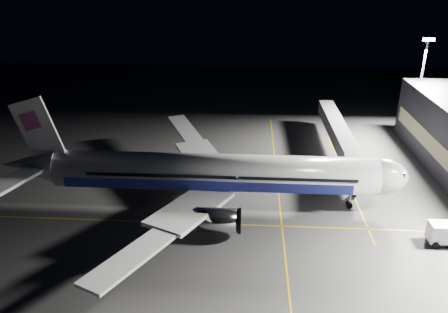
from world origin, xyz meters
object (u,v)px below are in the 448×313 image
object	(u,v)px
airliner	(207,173)
safety_cone_c	(187,163)
floodlight_mast_north	(421,79)
jet_bridge	(340,137)
baggage_tug	(230,162)
safety_cone_b	(189,164)
safety_cone_a	(221,188)

from	to	relation	value
airliner	safety_cone_c	size ratio (longest dim) A/B	103.58
floodlight_mast_north	safety_cone_c	xyz separation A→B (m)	(-46.36, -17.99, -12.07)
jet_bridge	baggage_tug	bearing A→B (deg)	-168.11
airliner	baggage_tug	xyz separation A→B (m)	(2.70, 13.76, -4.45)
airliner	safety_cone_b	world-z (taller)	airliner
floodlight_mast_north	safety_cone_c	size ratio (longest dim) A/B	34.87
floodlight_mast_north	safety_cone_a	distance (m)	49.61
baggage_tug	safety_cone_c	size ratio (longest dim) A/B	4.12
airliner	baggage_tug	size ratio (longest dim) A/B	25.15
baggage_tug	safety_cone_b	world-z (taller)	baggage_tug
airliner	safety_cone_c	bearing A→B (deg)	110.69
safety_cone_c	floodlight_mast_north	bearing A→B (deg)	21.20
safety_cone_a	safety_cone_b	xyz separation A→B (m)	(-6.46, 8.94, -0.07)
jet_bridge	safety_cone_b	bearing A→B (deg)	-170.24
floodlight_mast_north	safety_cone_b	xyz separation A→B (m)	(-45.84, -18.72, -12.11)
jet_bridge	safety_cone_a	size ratio (longest dim) A/B	50.98
airliner	safety_cone_b	size ratio (longest dim) A/B	116.24
jet_bridge	safety_cone_b	distance (m)	28.58
safety_cone_b	jet_bridge	bearing A→B (deg)	9.76
safety_cone_b	safety_cone_c	distance (m)	0.90
jet_bridge	safety_cone_b	xyz separation A→B (m)	(-27.84, -4.79, -4.32)
jet_bridge	floodlight_mast_north	world-z (taller)	floodlight_mast_north
airliner	jet_bridge	world-z (taller)	airliner
floodlight_mast_north	safety_cone_a	bearing A→B (deg)	-144.92
baggage_tug	safety_cone_a	size ratio (longest dim) A/B	3.62
safety_cone_c	safety_cone_a	bearing A→B (deg)	-54.18
floodlight_mast_north	jet_bridge	bearing A→B (deg)	-142.26
jet_bridge	safety_cone_a	bearing A→B (deg)	-147.29
floodlight_mast_north	safety_cone_b	bearing A→B (deg)	-157.79
floodlight_mast_north	baggage_tug	world-z (taller)	floodlight_mast_north
baggage_tug	safety_cone_c	distance (m)	8.00
airliner	safety_cone_b	xyz separation A→B (m)	(-4.77, 13.27, -4.90)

